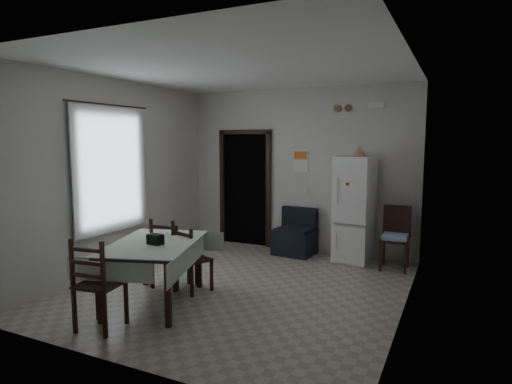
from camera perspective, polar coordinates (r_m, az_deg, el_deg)
The scene contains 25 objects.
ground at distance 5.96m, azimuth -2.12°, elevation -12.55°, with size 4.50×4.50×0.00m, color #ACA48D.
ceiling at distance 5.69m, azimuth -2.26°, elevation 16.16°, with size 4.20×4.50×0.02m, color white, non-canonical shape.
wall_back at distance 7.70m, azimuth 5.63°, elevation 2.89°, with size 4.20×0.02×2.90m, color silver, non-canonical shape.
wall_front at distance 3.81m, azimuth -18.12°, elevation -1.49°, with size 4.20×0.02×2.90m, color silver, non-canonical shape.
wall_left at distance 6.87m, azimuth -17.89°, elevation 2.11°, with size 0.02×4.50×2.90m, color silver, non-canonical shape.
wall_right at distance 5.03m, azimuth 19.51°, elevation 0.41°, with size 0.02×4.50×2.90m, color silver, non-canonical shape.
doorway at distance 8.33m, azimuth -0.72°, elevation 0.53°, with size 1.06×0.52×2.22m.
window_recess at distance 6.76m, azimuth -19.40°, elevation 2.83°, with size 0.10×1.20×1.60m, color silver.
curtain at distance 6.68m, azimuth -18.73°, elevation 2.81°, with size 0.02×1.45×1.85m, color silver.
curtain_rod at distance 6.68m, azimuth -18.98°, elevation 10.96°, with size 0.02×0.02×1.60m, color black.
calendar at distance 7.66m, azimuth 5.97°, elevation 4.14°, with size 0.28×0.02×0.40m, color white.
calendar_image at distance 7.65m, azimuth 5.96°, elevation 4.88°, with size 0.24×0.01×0.14m, color orange.
light_switch at distance 7.67m, azimuth 6.62°, elevation 0.24°, with size 0.08×0.02×0.12m, color beige.
vent_left at distance 7.48m, azimuth 10.83°, elevation 10.89°, with size 0.12×0.12×0.03m, color brown.
vent_right at distance 7.43m, azimuth 12.20°, elevation 10.88°, with size 0.12×0.12×0.03m, color brown.
emergency_light at distance 7.32m, azimuth 15.81°, elevation 11.08°, with size 0.25×0.07×0.09m, color white.
fridge at distance 7.16m, azimuth 12.97°, elevation -2.28°, with size 0.56×0.56×1.73m, color white, non-canonical shape.
tan_cone at distance 7.01m, azimuth 13.65°, elevation 5.37°, with size 0.23×0.23×0.19m, color tan.
navy_seat at distance 7.53m, azimuth 5.21°, elevation -5.29°, with size 0.66×0.64×0.80m, color black, non-canonical shape.
corner_chair at distance 6.93m, azimuth 18.06°, elevation -5.91°, with size 0.42×0.42×0.98m, color black, non-canonical shape.
dining_table at distance 5.43m, azimuth -13.31°, elevation -10.46°, with size 0.96×1.46×0.76m, color #B0C6AA, non-canonical shape.
black_bag at distance 5.21m, azimuth -13.28°, elevation -6.16°, with size 0.19×0.11×0.12m, color black.
dining_chair_far_left at distance 5.97m, azimuth -11.35°, elevation -7.87°, with size 0.41×0.41×0.95m, color black, non-canonical shape.
dining_chair_far_right at distance 5.74m, azimuth -8.27°, elevation -8.77°, with size 0.38×0.38×0.88m, color black, non-canonical shape.
dining_chair_near_head at distance 4.87m, azimuth -20.09°, elevation -11.29°, with size 0.43×0.43×1.00m, color black, non-canonical shape.
Camera 1 is at (2.62, -4.97, 1.98)m, focal length 30.00 mm.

